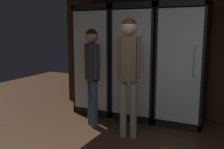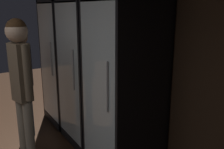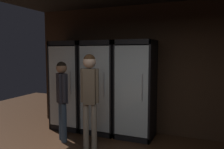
% 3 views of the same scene
% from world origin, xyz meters
% --- Properties ---
extents(wall_back, '(6.00, 0.06, 2.80)m').
position_xyz_m(wall_back, '(0.00, 3.03, 1.40)').
color(wall_back, '#382619').
rests_on(wall_back, ground).
extents(cooler_far_left, '(0.76, 0.70, 2.03)m').
position_xyz_m(cooler_far_left, '(-2.02, 2.69, 0.99)').
color(cooler_far_left, black).
rests_on(cooler_far_left, ground).
extents(cooler_left, '(0.76, 0.70, 2.03)m').
position_xyz_m(cooler_left, '(-1.23, 2.69, 0.99)').
color(cooler_left, black).
rests_on(cooler_left, ground).
extents(cooler_center, '(0.76, 0.70, 2.03)m').
position_xyz_m(cooler_center, '(-0.43, 2.69, 0.99)').
color(cooler_center, black).
rests_on(cooler_center, ground).
extents(shopper_near, '(0.32, 0.23, 1.74)m').
position_xyz_m(shopper_near, '(-1.00, 1.68, 1.12)').
color(shopper_near, gray).
rests_on(shopper_near, ground).
extents(shopper_far, '(0.32, 0.29, 1.59)m').
position_xyz_m(shopper_far, '(-1.71, 1.85, 0.97)').
color(shopper_far, '#384C66').
rests_on(shopper_far, ground).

